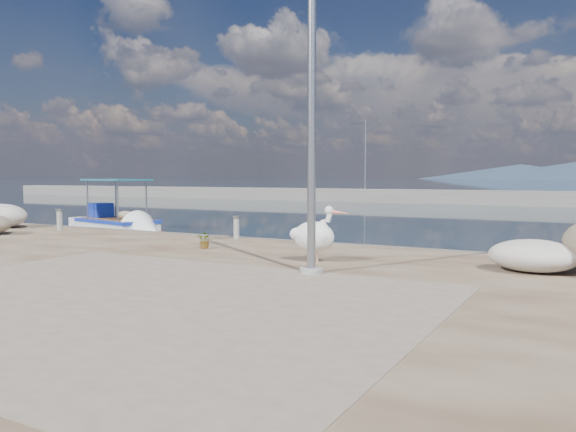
# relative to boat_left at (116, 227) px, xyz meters

# --- Properties ---
(ground) EXTENTS (1400.00, 1400.00, 0.00)m
(ground) POSITION_rel_boat_left_xyz_m (10.91, -8.24, -0.20)
(ground) COLOR #162635
(ground) RESTS_ON ground
(quay_patch) EXTENTS (9.00, 7.00, 0.01)m
(quay_patch) POSITION_rel_boat_left_xyz_m (11.91, -11.24, 0.30)
(quay_patch) COLOR gray
(quay_patch) RESTS_ON quay
(breakwater) EXTENTS (120.00, 2.20, 7.50)m
(breakwater) POSITION_rel_boat_left_xyz_m (10.90, 31.76, 0.40)
(breakwater) COLOR gray
(breakwater) RESTS_ON ground
(boat_left) EXTENTS (5.71, 2.94, 2.62)m
(boat_left) POSITION_rel_boat_left_xyz_m (0.00, 0.00, 0.00)
(boat_left) COLOR white
(boat_left) RESTS_ON ground
(pelican) EXTENTS (1.28, 0.77, 1.22)m
(pelican) POSITION_rel_boat_left_xyz_m (12.76, -6.58, 0.87)
(pelican) COLOR tan
(pelican) RESTS_ON quay
(lamp_post) EXTENTS (0.44, 0.96, 7.00)m
(lamp_post) POSITION_rel_boat_left_xyz_m (13.33, -7.85, 3.59)
(lamp_post) COLOR gray
(lamp_post) RESTS_ON quay
(bollard_near) EXTENTS (0.22, 0.22, 0.68)m
(bollard_near) POSITION_rel_boat_left_xyz_m (8.71, -3.64, 0.67)
(bollard_near) COLOR gray
(bollard_near) RESTS_ON quay
(bollard_far) EXTENTS (0.25, 0.25, 0.75)m
(bollard_far) POSITION_rel_boat_left_xyz_m (1.96, -4.44, 0.70)
(bollard_far) COLOR gray
(bollard_far) RESTS_ON quay
(potted_plant) EXTENTS (0.42, 0.37, 0.43)m
(potted_plant) POSITION_rel_boat_left_xyz_m (9.28, -5.89, 0.51)
(potted_plant) COLOR #33722D
(potted_plant) RESTS_ON quay
(net_pile_d) EXTENTS (1.68, 1.26, 0.63)m
(net_pile_d) POSITION_rel_boat_left_xyz_m (17.00, -5.66, 0.61)
(net_pile_d) COLOR silver
(net_pile_d) RESTS_ON quay
(net_pile_a) EXTENTS (2.10, 1.53, 0.86)m
(net_pile_a) POSITION_rel_boat_left_xyz_m (-0.78, -4.75, 0.72)
(net_pile_a) COLOR silver
(net_pile_a) RESTS_ON quay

